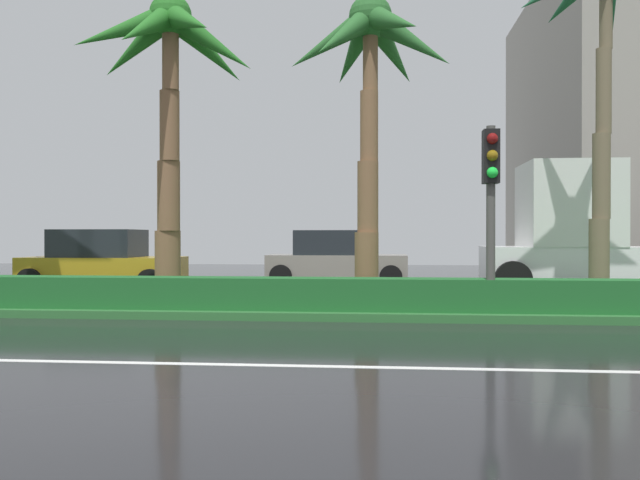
# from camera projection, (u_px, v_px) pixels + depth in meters

# --- Properties ---
(ground_plane) EXTENTS (90.00, 42.00, 0.10)m
(ground_plane) POSITION_uv_depth(u_px,v_px,m) (289.00, 306.00, 14.82)
(ground_plane) COLOR black
(near_lane_divider_stripe) EXTENTS (81.00, 0.14, 0.01)m
(near_lane_divider_stripe) POSITION_uv_depth(u_px,v_px,m) (206.00, 364.00, 7.85)
(near_lane_divider_stripe) COLOR white
(near_lane_divider_stripe) RESTS_ON ground_plane
(median_strip) EXTENTS (85.50, 4.00, 0.15)m
(median_strip) POSITION_uv_depth(u_px,v_px,m) (282.00, 306.00, 13.82)
(median_strip) COLOR #2D6B33
(median_strip) RESTS_ON ground_plane
(median_hedge) EXTENTS (76.50, 0.70, 0.60)m
(median_hedge) POSITION_uv_depth(u_px,v_px,m) (271.00, 293.00, 12.43)
(median_hedge) COLOR #1E6028
(median_hedge) RESTS_ON median_strip
(palm_tree_centre_left) EXTENTS (3.89, 4.03, 6.56)m
(palm_tree_centre_left) POSITION_uv_depth(u_px,v_px,m) (169.00, 64.00, 14.08)
(palm_tree_centre_left) COLOR brown
(palm_tree_centre_left) RESTS_ON median_strip
(palm_tree_centre) EXTENTS (3.63, 3.53, 6.40)m
(palm_tree_centre) POSITION_uv_depth(u_px,v_px,m) (370.00, 63.00, 13.66)
(palm_tree_centre) COLOR brown
(palm_tree_centre) RESTS_ON median_strip
(palm_tree_centre_right) EXTENTS (3.63, 3.61, 7.48)m
(palm_tree_centre_right) POSITION_uv_depth(u_px,v_px,m) (604.00, 6.00, 13.43)
(palm_tree_centre_right) COLOR brown
(palm_tree_centre_right) RESTS_ON median_strip
(traffic_signal_median_right) EXTENTS (0.28, 0.43, 3.35)m
(traffic_signal_median_right) POSITION_uv_depth(u_px,v_px,m) (491.00, 184.00, 11.77)
(traffic_signal_median_right) COLOR #4C4C47
(traffic_signal_median_right) RESTS_ON median_strip
(car_in_traffic_leading) EXTENTS (4.30, 2.02, 1.72)m
(car_in_traffic_leading) POSITION_uv_depth(u_px,v_px,m) (102.00, 262.00, 18.26)
(car_in_traffic_leading) COLOR #B28C1E
(car_in_traffic_leading) RESTS_ON ground_plane
(car_in_traffic_second) EXTENTS (4.30, 2.02, 1.72)m
(car_in_traffic_second) POSITION_uv_depth(u_px,v_px,m) (336.00, 259.00, 20.56)
(car_in_traffic_second) COLOR gray
(car_in_traffic_second) RESTS_ON ground_plane
(box_truck_lead) EXTENTS (6.40, 2.64, 3.46)m
(box_truck_lead) POSITION_uv_depth(u_px,v_px,m) (607.00, 236.00, 17.24)
(box_truck_lead) COLOR white
(box_truck_lead) RESTS_ON ground_plane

